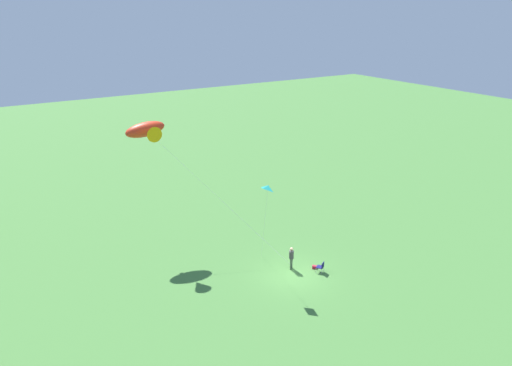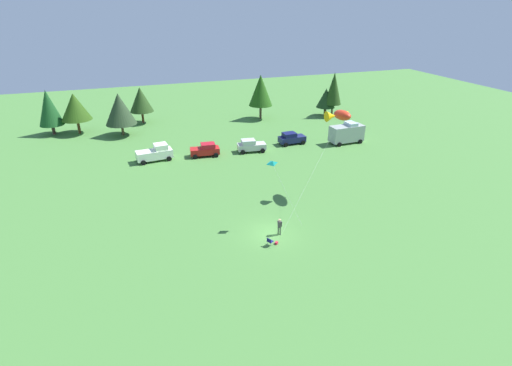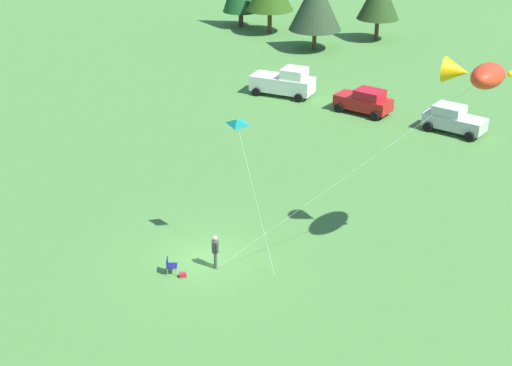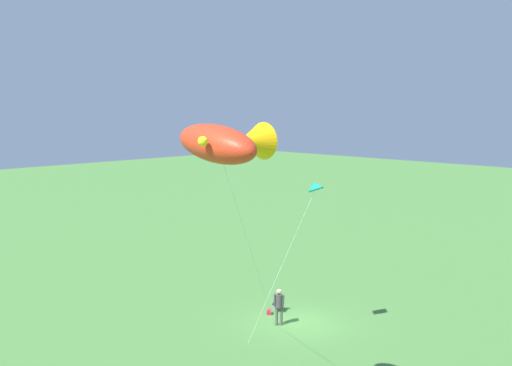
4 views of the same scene
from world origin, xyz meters
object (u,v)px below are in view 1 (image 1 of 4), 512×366
person_kite_flyer (291,256)px  folding_chair (321,266)px  kite_large_fish (147,130)px  kite_delta_teal (268,188)px  backpack_on_grass (314,267)px

person_kite_flyer → folding_chair: (-1.59, -1.52, -0.53)m
person_kite_flyer → kite_large_fish: bearing=-5.7°
folding_chair → kite_large_fish: (11.27, 8.31, 8.86)m
kite_delta_teal → kite_large_fish: bearing=26.0°
backpack_on_grass → kite_delta_teal: bearing=75.7°
kite_large_fish → kite_delta_teal: kite_large_fish is taller
kite_delta_teal → person_kite_flyer: bearing=-90.5°
person_kite_flyer → kite_delta_teal: bearing=48.9°
folding_chair → backpack_on_grass: 0.79m
folding_chair → backpack_on_grass: bearing=-28.3°
kite_delta_teal → backpack_on_grass: bearing=-104.3°
person_kite_flyer → backpack_on_grass: 1.96m
person_kite_flyer → kite_delta_teal: kite_delta_teal is taller
kite_delta_teal → folding_chair: bearing=-114.1°
backpack_on_grass → person_kite_flyer: bearing=59.1°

